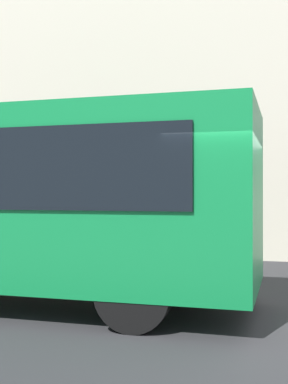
{
  "coord_description": "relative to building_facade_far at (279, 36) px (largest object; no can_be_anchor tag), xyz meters",
  "views": [
    {
      "loc": [
        -0.23,
        6.99,
        1.77
      ],
      "look_at": [
        1.77,
        0.08,
        1.79
      ],
      "focal_mm": 46.62,
      "sensor_mm": 36.0,
      "label": 1
    }
  ],
  "objects": [
    {
      "name": "building_facade_far",
      "position": [
        0.0,
        0.0,
        0.0
      ],
      "size": [
        28.0,
        1.55,
        12.0
      ],
      "color": "beige",
      "rests_on": "ground_plane"
    },
    {
      "name": "ground_plane",
      "position": [
        0.02,
        6.8,
        -5.99
      ],
      "size": [
        60.0,
        60.0,
        0.0
      ],
      "primitive_type": "plane",
      "color": "#2B2B2D"
    }
  ]
}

